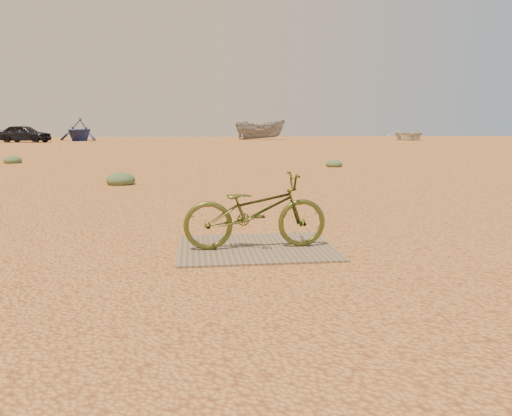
{
  "coord_description": "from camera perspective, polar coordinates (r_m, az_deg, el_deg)",
  "views": [
    {
      "loc": [
        -0.59,
        -4.97,
        1.28
      ],
      "look_at": [
        0.07,
        0.12,
        0.44
      ],
      "focal_mm": 35.0,
      "sensor_mm": 36.0,
      "label": 1
    }
  ],
  "objects": [
    {
      "name": "plywood_board",
      "position": [
        5.29,
        0.0,
        -4.58
      ],
      "size": [
        1.64,
        1.3,
        0.02
      ],
      "primitive_type": "cube",
      "color": "#73634E",
      "rests_on": "ground"
    },
    {
      "name": "kale_b",
      "position": [
        16.28,
        8.91,
        4.67
      ],
      "size": [
        0.53,
        0.53,
        0.29
      ],
      "primitive_type": "ellipsoid",
      "color": "#516643",
      "rests_on": "ground"
    },
    {
      "name": "boat_far_left",
      "position": [
        48.22,
        -19.57,
        8.46
      ],
      "size": [
        4.31,
        4.68,
        2.06
      ],
      "primitive_type": "imported",
      "rotation": [
        0.0,
        0.0,
        -0.27
      ],
      "color": "navy",
      "rests_on": "ground"
    },
    {
      "name": "ground",
      "position": [
        5.17,
        -0.57,
        -5.03
      ],
      "size": [
        120.0,
        120.0,
        0.0
      ],
      "primitive_type": "plane",
      "color": "#D38F47",
      "rests_on": "ground"
    },
    {
      "name": "car",
      "position": [
        45.51,
        -24.95,
        7.72
      ],
      "size": [
        4.49,
        2.71,
        1.43
      ],
      "primitive_type": "imported",
      "rotation": [
        0.0,
        0.0,
        1.31
      ],
      "color": "black",
      "rests_on": "ground"
    },
    {
      "name": "kale_c",
      "position": [
        19.68,
        -26.03,
        4.62
      ],
      "size": [
        0.62,
        0.62,
        0.34
      ],
      "primitive_type": "ellipsoid",
      "color": "#516643",
      "rests_on": "ground"
    },
    {
      "name": "kale_a",
      "position": [
        11.56,
        -15.18,
        2.61
      ],
      "size": [
        0.64,
        0.64,
        0.35
      ],
      "primitive_type": "ellipsoid",
      "color": "#516643",
      "rests_on": "ground"
    },
    {
      "name": "bicycle",
      "position": [
        5.17,
        -0.07,
        -0.32
      ],
      "size": [
        1.51,
        0.57,
        0.79
      ],
      "primitive_type": "imported",
      "rotation": [
        0.0,
        0.0,
        1.61
      ],
      "color": "#484F1F",
      "rests_on": "plywood_board"
    },
    {
      "name": "boat_far_right",
      "position": [
        50.98,
        17.0,
        8.07
      ],
      "size": [
        5.08,
        6.18,
        1.11
      ],
      "primitive_type": "imported",
      "rotation": [
        0.0,
        0.0,
        -0.26
      ],
      "color": "beige",
      "rests_on": "ground"
    },
    {
      "name": "boat_mid_right",
      "position": [
        50.05,
        0.49,
        8.93
      ],
      "size": [
        5.02,
        1.95,
        1.93
      ],
      "primitive_type": "imported",
      "rotation": [
        0.0,
        0.0,
        1.59
      ],
      "color": "gray",
      "rests_on": "ground"
    }
  ]
}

